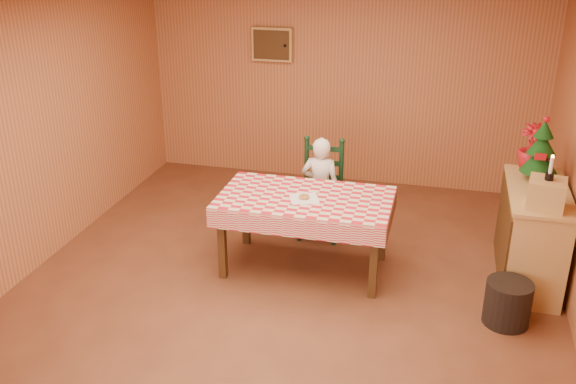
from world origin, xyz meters
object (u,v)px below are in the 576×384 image
(ladder_chair, at_px, (321,191))
(storage_bin, at_px, (508,303))
(seated_child, at_px, (320,188))
(christmas_tree, at_px, (541,152))
(shelf_unit, at_px, (531,235))
(crate, at_px, (546,194))
(dining_table, at_px, (305,205))

(ladder_chair, height_order, storage_bin, ladder_chair)
(ladder_chair, distance_m, seated_child, 0.08)
(seated_child, relative_size, christmas_tree, 1.81)
(ladder_chair, xyz_separation_m, christmas_tree, (2.11, -0.21, 0.71))
(seated_child, bearing_deg, christmas_tree, 175.76)
(ladder_chair, relative_size, storage_bin, 2.76)
(seated_child, xyz_separation_m, shelf_unit, (2.10, -0.41, -0.10))
(storage_bin, bearing_deg, seated_child, 146.89)
(seated_child, xyz_separation_m, christmas_tree, (2.11, -0.16, 0.65))
(shelf_unit, relative_size, crate, 4.13)
(ladder_chair, bearing_deg, dining_table, -90.00)
(seated_child, distance_m, storage_bin, 2.28)
(dining_table, distance_m, christmas_tree, 2.25)
(dining_table, bearing_deg, crate, -2.07)
(ladder_chair, height_order, crate, crate)
(christmas_tree, bearing_deg, crate, -90.00)
(storage_bin, bearing_deg, shelf_unit, 75.04)
(shelf_unit, xyz_separation_m, christmas_tree, (0.01, 0.25, 0.74))
(dining_table, relative_size, ladder_chair, 1.53)
(seated_child, relative_size, shelf_unit, 0.91)
(ladder_chair, distance_m, christmas_tree, 2.24)
(crate, height_order, christmas_tree, christmas_tree)
(dining_table, height_order, ladder_chair, ladder_chair)
(christmas_tree, xyz_separation_m, storage_bin, (-0.23, -1.07, -1.02))
(seated_child, bearing_deg, ladder_chair, -90.00)
(christmas_tree, bearing_deg, dining_table, -164.81)
(dining_table, bearing_deg, christmas_tree, 15.19)
(shelf_unit, distance_m, christmas_tree, 0.79)
(dining_table, relative_size, storage_bin, 4.24)
(ladder_chair, relative_size, shelf_unit, 0.87)
(crate, relative_size, christmas_tree, 0.48)
(crate, xyz_separation_m, storage_bin, (-0.23, -0.42, -0.86))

